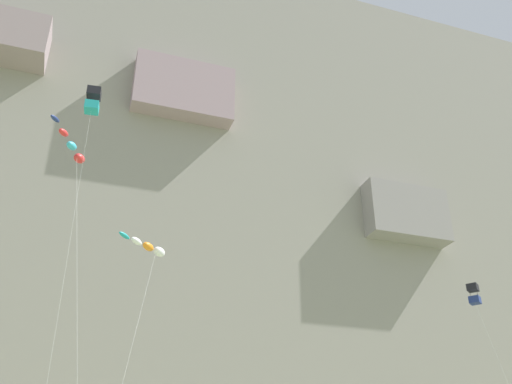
% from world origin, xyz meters
% --- Properties ---
extents(cliff_face, '(180.00, 34.83, 63.90)m').
position_xyz_m(cliff_face, '(0.01, 64.16, 31.96)').
color(cliff_face, gray).
rests_on(cliff_face, ground).
extents(kite_windsock_mid_right, '(3.82, 6.54, 17.11)m').
position_xyz_m(kite_windsock_mid_right, '(-4.08, 32.75, 16.66)').
color(kite_windsock_mid_right, white).
rests_on(kite_windsock_mid_right, ground).
extents(kite_windsock_front_field, '(4.68, 6.23, 22.51)m').
position_xyz_m(kite_windsock_front_field, '(-9.74, 30.48, 21.79)').
color(kite_windsock_front_field, red).
rests_on(kite_windsock_front_field, ground).
extents(kite_box_far_left, '(3.57, 2.37, 18.54)m').
position_xyz_m(kite_box_far_left, '(24.04, 36.58, 17.65)').
color(kite_box_far_left, black).
rests_on(kite_box_far_left, ground).
extents(kite_box_far_right, '(1.02, 2.02, 27.29)m').
position_xyz_m(kite_box_far_right, '(-8.99, 31.45, 26.31)').
color(kite_box_far_right, black).
rests_on(kite_box_far_right, ground).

